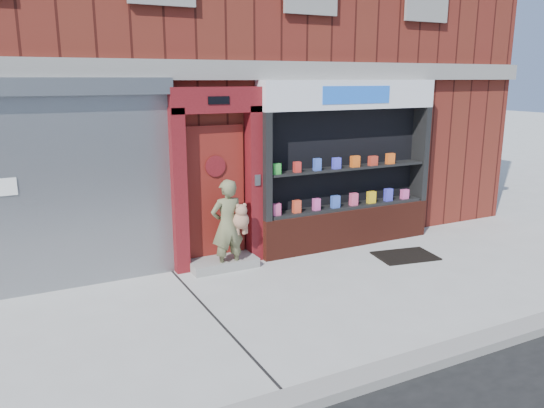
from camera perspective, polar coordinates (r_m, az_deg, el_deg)
ground at (r=7.71m, az=4.78°, el=-9.80°), size 80.00×80.00×0.00m
curb at (r=6.16m, az=15.83°, el=-16.00°), size 60.00×0.30×0.12m
building at (r=12.61m, az=-10.08°, el=17.61°), size 12.00×8.16×8.00m
shutter_bay at (r=8.07m, az=-21.23°, el=3.13°), size 3.10×0.30×3.04m
red_door_bay at (r=8.57m, az=-5.92°, el=2.74°), size 1.52×0.58×2.90m
pharmacy_bay at (r=9.71m, az=8.07°, el=3.43°), size 3.50×0.41×3.00m
woman at (r=8.46m, az=-4.68°, el=-2.24°), size 0.64×0.37×1.49m
doormat at (r=9.56m, az=14.14°, el=-5.43°), size 1.12×0.88×0.03m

